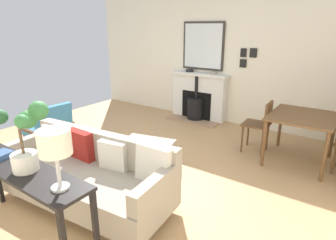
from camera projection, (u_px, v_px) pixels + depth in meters
name	position (u px, v px, depth m)	size (l,w,h in m)	color
ground_plane	(117.00, 167.00, 4.16)	(5.78, 5.99, 0.01)	tan
wall_left	(211.00, 55.00, 5.98)	(0.12, 5.99, 2.76)	silver
fireplace	(198.00, 99.00, 6.18)	(0.59, 1.30, 1.01)	#9E7A5B
mirror_over_mantel	(203.00, 46.00, 5.93)	(0.04, 0.94, 0.98)	#2D2823
mantel_bowl_near	(190.00, 70.00, 6.16)	(0.16, 0.16, 0.05)	black
mantel_bowl_far	(213.00, 73.00, 5.86)	(0.13, 0.13, 0.04)	#9E9384
sofa	(88.00, 174.00, 3.25)	(1.01, 2.12, 0.79)	#B2B2B7
ottoman	(146.00, 153.00, 4.06)	(0.71, 0.84, 0.38)	#B2B2B7
armchair_accent	(50.00, 126.00, 4.51)	(0.70, 0.62, 0.81)	#4C3321
console_table	(18.00, 176.00, 2.55)	(0.36, 1.70, 0.77)	black
table_lamp_far_end	(55.00, 145.00, 2.06)	(0.24, 0.24, 0.48)	#B2B2B7
potted_plant	(23.00, 133.00, 2.38)	(0.49, 0.48, 0.61)	silver
dining_table	(302.00, 121.00, 4.12)	(0.99, 0.88, 0.73)	brown
dining_chair_near_fireplace	(261.00, 122.00, 4.48)	(0.42, 0.42, 0.85)	brown
photo_gallery_row	(247.00, 56.00, 5.47)	(0.02, 0.32, 0.37)	black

